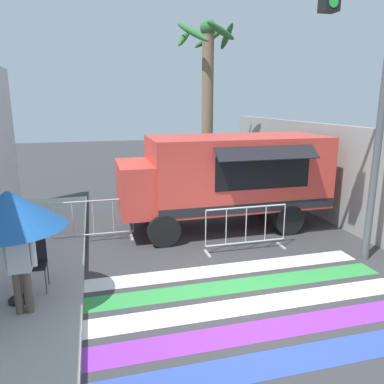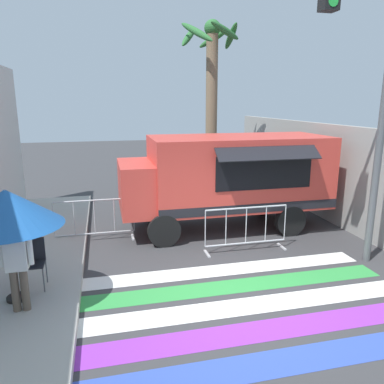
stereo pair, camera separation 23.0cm
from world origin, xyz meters
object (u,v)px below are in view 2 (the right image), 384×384
at_px(barricade_side, 95,220).
at_px(traffic_signal_pole, 354,55).
at_px(palm_tree, 211,88).
at_px(patio_umbrella, 7,208).
at_px(folding_chair, 33,258).
at_px(barricade_front, 246,229).
at_px(vendor_person, 17,261).
at_px(food_truck, 223,175).

bearing_deg(barricade_side, traffic_signal_pole, -27.67).
height_order(barricade_side, palm_tree, palm_tree).
distance_m(barricade_side, palm_tree, 7.13).
relative_size(traffic_signal_pole, palm_tree, 1.01).
height_order(patio_umbrella, barricade_side, patio_umbrella).
xyz_separation_m(traffic_signal_pole, folding_chair, (-6.35, 0.10, -3.74)).
bearing_deg(patio_umbrella, barricade_front, 17.47).
xyz_separation_m(patio_umbrella, folding_chair, (0.24, 0.45, -1.11)).
relative_size(traffic_signal_pole, patio_umbrella, 3.27).
height_order(vendor_person, barricade_side, vendor_person).
relative_size(traffic_signal_pole, vendor_person, 4.20).
distance_m(traffic_signal_pole, patio_umbrella, 7.10).
bearing_deg(patio_umbrella, vendor_person, -68.88).
bearing_deg(palm_tree, patio_umbrella, -127.35).
relative_size(food_truck, patio_umbrella, 2.90).
bearing_deg(palm_tree, barricade_side, -135.24).
relative_size(traffic_signal_pole, barricade_front, 3.15).
bearing_deg(food_truck, vendor_person, -141.83).
distance_m(traffic_signal_pole, barricade_front, 4.43).
relative_size(vendor_person, palm_tree, 0.24).
bearing_deg(food_truck, barricade_side, -176.75).
xyz_separation_m(food_truck, patio_umbrella, (-4.89, -3.32, 0.27)).
distance_m(food_truck, barricade_front, 2.05).
bearing_deg(food_truck, traffic_signal_pole, -60.25).
height_order(traffic_signal_pole, palm_tree, traffic_signal_pole).
distance_m(food_truck, folding_chair, 5.53).
distance_m(patio_umbrella, barricade_side, 3.62).
distance_m(folding_chair, barricade_front, 4.80).
bearing_deg(barricade_front, patio_umbrella, -162.53).
xyz_separation_m(patio_umbrella, palm_tree, (5.70, 7.48, 2.25)).
distance_m(food_truck, vendor_person, 6.04).
height_order(folding_chair, palm_tree, palm_tree).
xyz_separation_m(traffic_signal_pole, palm_tree, (-0.88, 7.13, -0.38)).
height_order(food_truck, patio_umbrella, food_truck).
bearing_deg(food_truck, patio_umbrella, -145.83).
relative_size(barricade_front, barricade_side, 1.01).
distance_m(folding_chair, palm_tree, 9.52).
bearing_deg(vendor_person, barricade_side, 79.76).
bearing_deg(patio_umbrella, barricade_side, 67.23).
bearing_deg(barricade_front, food_truck, 90.81).
height_order(food_truck, traffic_signal_pole, traffic_signal_pole).
distance_m(traffic_signal_pole, barricade_side, 7.14).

